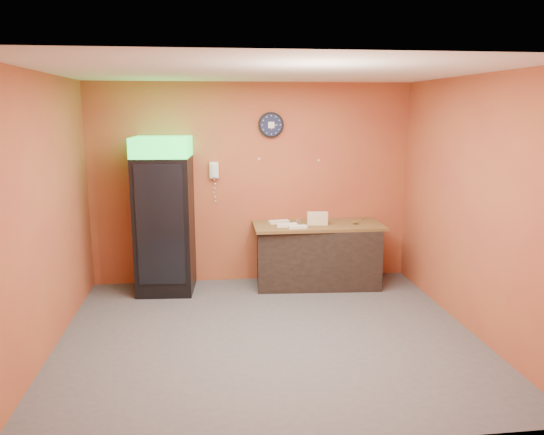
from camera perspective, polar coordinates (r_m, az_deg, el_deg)
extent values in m
plane|color=#47474C|center=(5.95, -0.37, -12.53)|extent=(4.50, 4.50, 0.00)
cube|color=#AD5D30|center=(7.50, -2.16, 3.66)|extent=(4.50, 0.02, 2.80)
cube|color=#AD5D30|center=(5.73, -23.35, 0.24)|extent=(0.02, 4.00, 2.80)
cube|color=#AD5D30|center=(6.20, 20.73, 1.24)|extent=(0.02, 4.00, 2.80)
cube|color=white|center=(5.45, -0.41, 15.45)|extent=(4.50, 4.00, 0.02)
cube|color=black|center=(7.23, -11.45, -0.80)|extent=(0.78, 0.78, 1.82)
cube|color=#1BEB42|center=(7.09, -11.79, 7.44)|extent=(0.78, 0.78, 0.26)
cube|color=black|center=(6.86, -11.47, -0.81)|extent=(0.60, 0.07, 1.56)
cube|color=black|center=(7.46, 4.88, -4.12)|extent=(1.72, 0.86, 0.84)
cylinder|color=black|center=(7.43, -0.11, 9.93)|extent=(0.35, 0.05, 0.35)
cylinder|color=#0F1433|center=(7.40, -0.08, 9.93)|extent=(0.30, 0.01, 0.30)
cube|color=white|center=(7.40, -0.08, 9.92)|extent=(0.09, 0.00, 0.09)
cube|color=white|center=(7.40, -6.25, 5.10)|extent=(0.12, 0.07, 0.22)
cube|color=white|center=(7.35, -6.24, 5.06)|extent=(0.05, 0.04, 0.18)
cube|color=brown|center=(7.36, 4.94, -0.83)|extent=(1.78, 0.79, 0.04)
cube|color=beige|center=(7.28, 4.90, -0.55)|extent=(0.28, 0.12, 0.06)
cube|color=beige|center=(7.27, 4.91, -0.10)|extent=(0.28, 0.12, 0.06)
cube|color=beige|center=(7.26, 4.92, 0.35)|extent=(0.28, 0.12, 0.06)
cube|color=white|center=(7.13, 1.67, -0.86)|extent=(0.29, 0.15, 0.04)
cube|color=white|center=(7.05, 2.77, -1.02)|extent=(0.26, 0.12, 0.04)
cube|color=white|center=(7.36, 0.75, -0.46)|extent=(0.29, 0.17, 0.04)
cylinder|color=silver|center=(7.32, 2.84, -0.45)|extent=(0.06, 0.06, 0.06)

